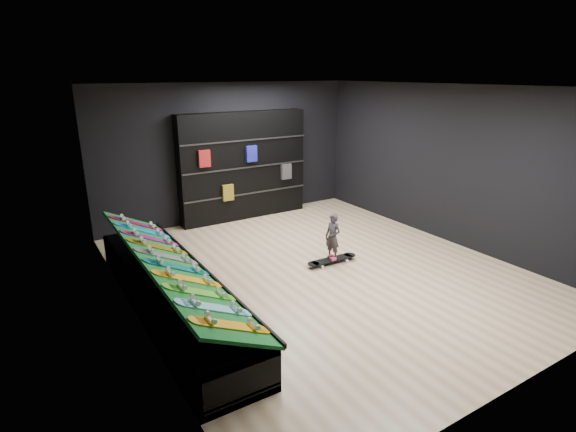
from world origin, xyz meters
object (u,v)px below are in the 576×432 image
floor_skateboard (332,261)px  back_shelving (243,166)px  child (332,246)px  display_rack (170,295)px

floor_skateboard → back_shelving: bearing=93.6°
back_shelving → child: 3.31m
display_rack → child: size_ratio=9.15×
back_shelving → floor_skateboard: back_shelving is taller
back_shelving → child: bearing=-88.2°
display_rack → back_shelving: size_ratio=1.51×
display_rack → floor_skateboard: (2.91, 0.12, -0.20)m
floor_skateboard → display_rack: bearing=-175.9°
display_rack → floor_skateboard: size_ratio=4.59×
display_rack → back_shelving: back_shelving is taller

